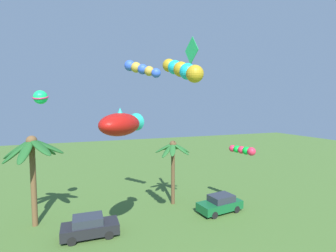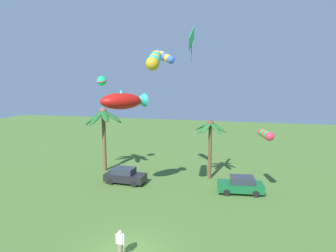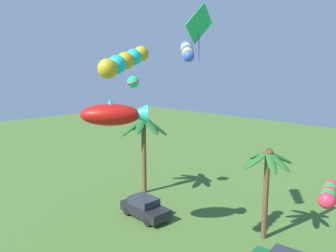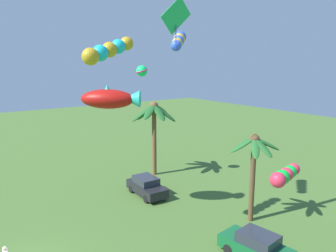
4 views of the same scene
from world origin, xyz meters
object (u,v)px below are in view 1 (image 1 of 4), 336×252
palm_tree_0 (173,155)px  kite_tube_0 (141,69)px  kite_fish_5 (122,124)px  kite_ball_4 (41,97)px  kite_tube_3 (243,150)px  parked_car_1 (220,204)px  kite_diamond_1 (191,51)px  kite_tube_2 (183,70)px  parked_car_0 (90,227)px  palm_tree_1 (32,155)px

palm_tree_0 → kite_tube_0: size_ratio=2.61×
palm_tree_0 → kite_fish_5: size_ratio=1.51×
kite_tube_0 → kite_ball_4: (-6.79, 1.25, -2.11)m
kite_tube_0 → kite_fish_5: (-2.15, -3.89, -3.71)m
kite_tube_3 → kite_ball_4: bearing=173.8°
palm_tree_0 → kite_tube_3: bearing=-36.9°
parked_car_1 → kite_fish_5: (-9.14, -3.97, 7.46)m
palm_tree_0 → kite_tube_0: kite_tube_0 is taller
parked_car_1 → kite_diamond_1: kite_diamond_1 is taller
kite_ball_4 → kite_tube_3: bearing=-6.2°
kite_tube_0 → kite_tube_2: size_ratio=0.71×
kite_tube_2 → parked_car_1: bearing=42.3°
kite_ball_4 → parked_car_0: bearing=-26.5°
palm_tree_1 → kite_diamond_1: kite_diamond_1 is taller
kite_tube_0 → kite_tube_2: bearing=-80.9°
parked_car_0 → palm_tree_0: bearing=24.3°
parked_car_1 → kite_tube_3: 5.05m
kite_diamond_1 → kite_tube_2: size_ratio=0.86×
parked_car_1 → kite_tube_0: size_ratio=1.78×
parked_car_1 → kite_fish_5: kite_fish_5 is taller
kite_tube_2 → kite_tube_3: (7.95, 5.03, -5.74)m
palm_tree_1 → kite_tube_0: kite_tube_0 is taller
palm_tree_0 → kite_diamond_1: bearing=-99.4°
kite_tube_2 → parked_car_0: bearing=132.0°
parked_car_0 → kite_tube_2: 12.61m
kite_tube_0 → kite_tube_2: 5.59m
kite_ball_4 → kite_tube_2: bearing=-41.3°
palm_tree_1 → kite_ball_4: (0.92, -1.75, 4.30)m
palm_tree_0 → kite_tube_2: bearing=-108.8°
kite_diamond_1 → kite_tube_3: size_ratio=1.07×
kite_diamond_1 → palm_tree_0: bearing=80.6°
parked_car_1 → kite_ball_4: 16.54m
kite_fish_5 → kite_diamond_1: bearing=16.6°
palm_tree_0 → palm_tree_1: palm_tree_1 is taller
kite_ball_4 → palm_tree_1: bearing=117.9°
parked_car_1 → kite_ball_4: bearing=175.1°
parked_car_1 → kite_tube_3: bearing=-15.9°
parked_car_0 → kite_tube_2: kite_tube_2 is taller
kite_tube_0 → kite_ball_4: 7.22m
parked_car_1 → kite_tube_0: bearing=-179.4°
palm_tree_0 → kite_tube_3: (4.97, -3.73, 0.78)m
palm_tree_1 → parked_car_0: palm_tree_1 is taller
kite_ball_4 → kite_fish_5: kite_ball_4 is taller
palm_tree_0 → kite_tube_2: kite_tube_2 is taller
parked_car_0 → palm_tree_1: bearing=140.2°
palm_tree_1 → kite_fish_5: kite_fish_5 is taller
parked_car_1 → kite_tube_2: size_ratio=1.27×
parked_car_0 → kite_ball_4: 9.64m
kite_tube_2 → kite_fish_5: kite_tube_2 is taller
kite_tube_0 → parked_car_0: bearing=-177.0°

